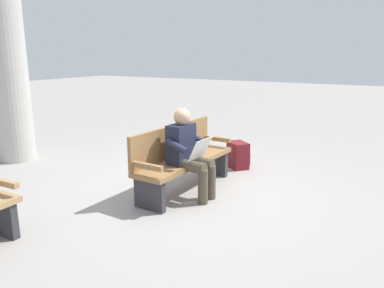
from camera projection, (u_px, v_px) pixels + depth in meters
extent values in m
plane|color=gray|center=(186.00, 190.00, 5.23)|extent=(40.00, 40.00, 0.00)
cube|color=olive|center=(186.00, 161.00, 5.13)|extent=(1.82, 0.58, 0.06)
cube|color=olive|center=(173.00, 141.00, 5.18)|extent=(1.80, 0.15, 0.45)
cube|color=olive|center=(216.00, 139.00, 5.79)|extent=(0.09, 0.48, 0.06)
cube|color=olive|center=(146.00, 166.00, 4.40)|extent=(0.09, 0.48, 0.06)
cube|color=#2D2D33|center=(214.00, 163.00, 5.84)|extent=(0.10, 0.44, 0.39)
cube|color=#2D2D33|center=(150.00, 194.00, 4.53)|extent=(0.10, 0.44, 0.39)
cube|color=#1E2338|center=(181.00, 144.00, 4.88)|extent=(0.41, 0.24, 0.52)
sphere|color=tan|center=(182.00, 117.00, 4.79)|extent=(0.22, 0.22, 0.22)
cylinder|color=#4C4233|center=(199.00, 162.00, 4.91)|extent=(0.17, 0.43, 0.15)
cylinder|color=#4C4233|center=(190.00, 166.00, 4.75)|extent=(0.17, 0.43, 0.15)
cylinder|color=#4C4233|center=(211.00, 182.00, 4.87)|extent=(0.13, 0.13, 0.45)
cylinder|color=#4C4233|center=(203.00, 187.00, 4.71)|extent=(0.13, 0.13, 0.45)
cylinder|color=#1E2338|center=(197.00, 139.00, 5.02)|extent=(0.11, 0.32, 0.18)
cylinder|color=#1E2338|center=(177.00, 147.00, 4.63)|extent=(0.11, 0.32, 0.18)
cube|color=silver|center=(201.00, 149.00, 4.73)|extent=(0.41, 0.15, 0.27)
cube|color=maroon|center=(238.00, 155.00, 6.19)|extent=(0.42, 0.44, 0.44)
cube|color=maroon|center=(245.00, 158.00, 6.25)|extent=(0.19, 0.22, 0.20)
cube|color=#9E7A51|center=(1.00, 182.00, 3.84)|extent=(0.07, 0.48, 0.06)
cube|color=#2D2D33|center=(1.00, 218.00, 3.89)|extent=(0.09, 0.43, 0.39)
cylinder|color=#B2AFA8|center=(9.00, 69.00, 6.36)|extent=(0.61, 0.61, 3.19)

